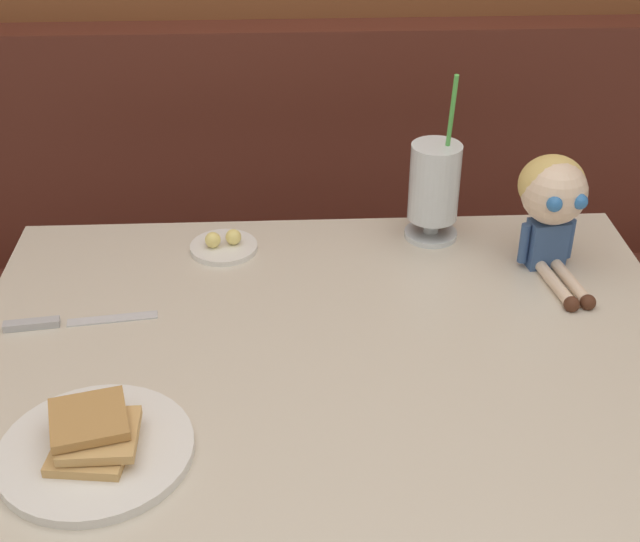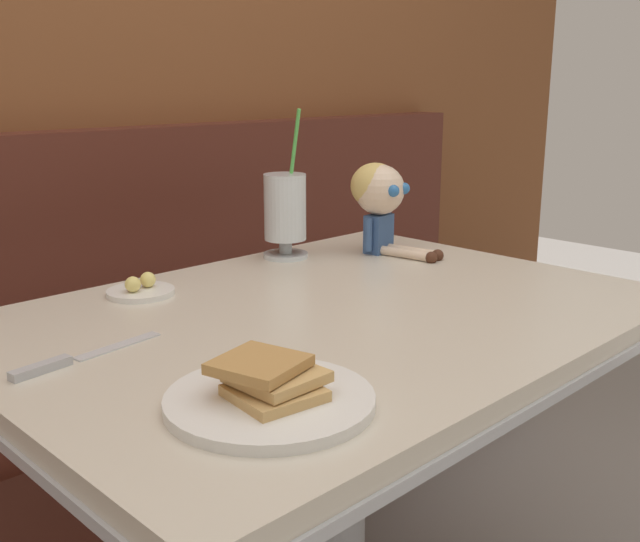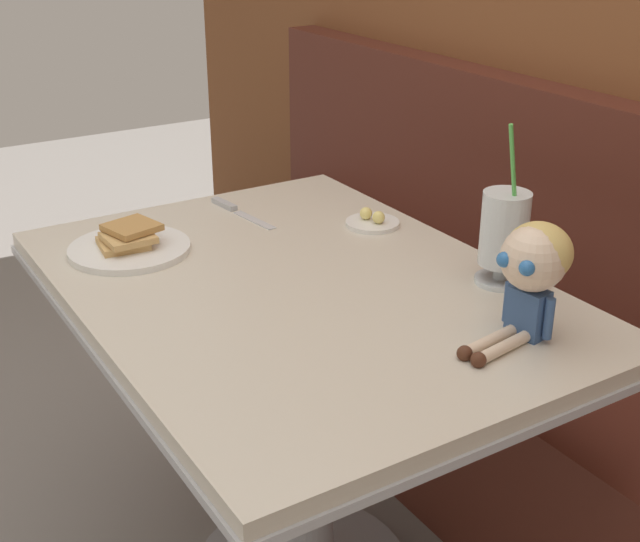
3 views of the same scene
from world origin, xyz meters
TOP-DOWN VIEW (x-y plane):
  - wood_panel_wall at (0.00, 1.05)m, footprint 4.40×0.08m
  - booth_bench at (0.00, 0.81)m, footprint 2.60×0.48m
  - diner_table at (0.00, 0.18)m, footprint 1.11×0.81m
  - toast_plate at (-0.31, -0.04)m, footprint 0.25×0.25m
  - milkshake_glass at (0.20, 0.51)m, footprint 0.10×0.10m
  - butter_saucer at (-0.18, 0.47)m, footprint 0.12×0.12m
  - butter_knife at (-0.43, 0.25)m, footprint 0.24×0.05m
  - seated_doll at (0.38, 0.40)m, footprint 0.13×0.23m

SIDE VIEW (x-z plane):
  - booth_bench at x=0.00m, z-range -0.17..0.83m
  - diner_table at x=0.00m, z-range 0.17..0.91m
  - butter_knife at x=-0.43m, z-range 0.74..0.75m
  - butter_saucer at x=-0.18m, z-range 0.73..0.77m
  - toast_plate at x=-0.31m, z-range 0.73..0.78m
  - milkshake_glass at x=0.20m, z-range 0.68..1.00m
  - seated_doll at x=0.38m, z-range 0.77..0.97m
  - wood_panel_wall at x=0.00m, z-range 0.00..2.40m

